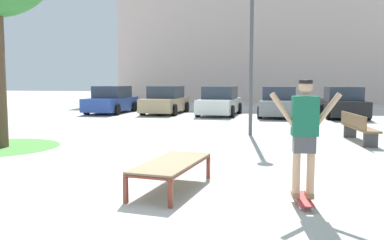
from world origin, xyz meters
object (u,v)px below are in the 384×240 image
at_px(car_white, 220,102).
at_px(skater, 305,130).
at_px(car_blue, 112,101).
at_px(skate_box, 172,164).
at_px(park_bench, 358,127).
at_px(car_grey, 279,103).
at_px(skateboard, 303,199).
at_px(car_tan, 166,101).
at_px(car_black, 343,103).
at_px(light_post, 252,17).

bearing_deg(car_white, skater, -76.67).
bearing_deg(car_blue, car_white, -0.63).
xyz_separation_m(skate_box, park_bench, (3.88, 6.14, 0.03)).
bearing_deg(car_grey, skateboard, -88.10).
bearing_deg(car_grey, skater, -88.10).
relative_size(car_white, park_bench, 1.74).
height_order(car_blue, car_grey, same).
relative_size(car_grey, park_bench, 1.74).
height_order(skateboard, car_tan, car_tan).
relative_size(car_tan, car_black, 0.99).
xyz_separation_m(car_blue, park_bench, (11.48, -8.52, -0.24)).
distance_m(skater, car_tan, 16.68).
height_order(skater, car_grey, skater).
bearing_deg(car_blue, car_grey, -1.75).
bearing_deg(skateboard, car_blue, 122.72).
distance_m(car_white, car_black, 6.11).
bearing_deg(car_tan, light_post, -56.47).
bearing_deg(light_post, car_grey, 83.43).
bearing_deg(skater, park_bench, 74.34).
relative_size(car_blue, car_black, 0.99).
distance_m(skateboard, car_grey, 14.77).
bearing_deg(skate_box, car_white, 95.82).
distance_m(skater, car_black, 15.15).
bearing_deg(park_bench, car_white, 122.40).
relative_size(skateboard, park_bench, 0.34).
bearing_deg(car_blue, skateboard, -57.28).
distance_m(car_grey, light_post, 8.05).
height_order(skater, light_post, light_post).
xyz_separation_m(car_grey, light_post, (-0.85, -7.37, 3.13)).
relative_size(car_grey, light_post, 0.73).
height_order(car_blue, light_post, light_post).
bearing_deg(car_tan, car_black, -2.42).
xyz_separation_m(car_tan, light_post, (5.26, -7.94, 3.13)).
bearing_deg(car_tan, skateboard, -66.69).
xyz_separation_m(skate_box, skater, (2.06, -0.36, 0.66)).
height_order(skateboard, car_white, car_white).
bearing_deg(car_black, skater, -99.74).
distance_m(skater, park_bench, 6.78).
bearing_deg(park_bench, skater, -105.66).
relative_size(skateboard, car_tan, 0.19).
bearing_deg(car_tan, skater, -66.69).
bearing_deg(skater, car_white, 103.33).
relative_size(car_white, light_post, 0.73).
bearing_deg(car_white, car_black, -0.29).
xyz_separation_m(car_white, park_bench, (5.37, -8.46, -0.24)).
relative_size(skate_box, skateboard, 2.41).
bearing_deg(car_black, park_bench, -95.02).
xyz_separation_m(car_blue, car_black, (12.22, -0.10, 0.00)).
relative_size(skateboard, light_post, 0.14).
bearing_deg(skate_box, car_tan, 106.90).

